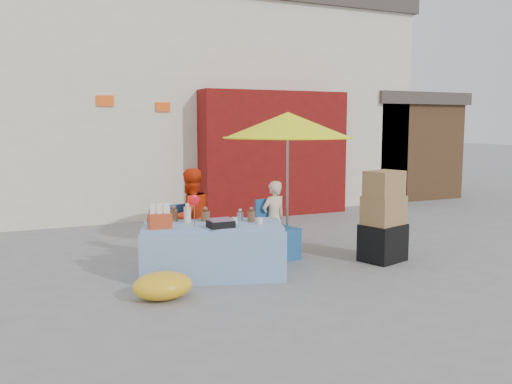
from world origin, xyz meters
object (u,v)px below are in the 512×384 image
box_stack (383,220)px  chair_right (277,241)px  vendor_orange (190,218)px  market_table (212,249)px  vendor_beige (274,219)px  chair_left (194,250)px  umbrella (288,126)px

box_stack → chair_right: bearing=150.9°
chair_right → vendor_orange: size_ratio=0.64×
market_table → vendor_beige: (1.15, 0.59, 0.21)m
chair_right → vendor_beige: (0.00, 0.13, 0.30)m
chair_left → box_stack: box_stack is taller
vendor_orange → market_table: bearing=86.5°
umbrella → box_stack: size_ratio=1.64×
chair_left → vendor_beige: (1.25, 0.13, 0.30)m
market_table → umbrella: (1.45, 0.74, 1.54)m
chair_right → box_stack: size_ratio=0.67×
chair_left → umbrella: 2.27m
chair_left → umbrella: bearing=-2.7°
market_table → umbrella: bearing=45.4°
chair_left → chair_right: 1.25m
vendor_orange → chair_left: bearing=75.4°
vendor_orange → box_stack: vendor_orange is taller
market_table → box_stack: 2.47m
box_stack → market_table: bearing=173.8°
chair_left → umbrella: umbrella is taller
chair_left → vendor_orange: (0.00, 0.13, 0.41)m
vendor_beige → umbrella: umbrella is taller
market_table → chair_left: (-0.10, 0.45, -0.09)m
chair_left → vendor_orange: size_ratio=0.64×
vendor_beige → box_stack: bearing=133.4°
vendor_beige → umbrella: size_ratio=0.53×
vendor_beige → box_stack: (1.29, -0.85, 0.03)m
market_table → umbrella: 2.24m
vendor_orange → umbrella: size_ratio=0.64×
vendor_beige → market_table: bearing=14.0°
chair_left → vendor_orange: bearing=75.4°
market_table → chair_right: size_ratio=2.27×
vendor_beige → chair_right: bearing=75.4°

